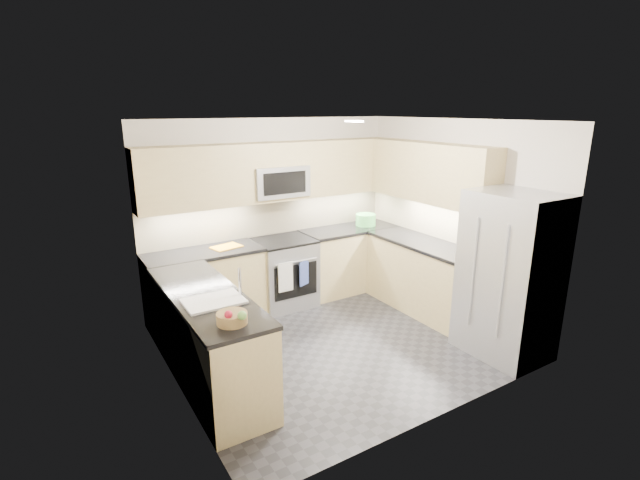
{
  "coord_description": "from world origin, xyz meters",
  "views": [
    {
      "loc": [
        -2.72,
        -4.03,
        2.63
      ],
      "look_at": [
        0.0,
        0.35,
        1.15
      ],
      "focal_mm": 26.0,
      "sensor_mm": 36.0,
      "label": 1
    }
  ],
  "objects_px": {
    "gas_range": "(284,273)",
    "microwave": "(278,181)",
    "cutting_board": "(227,247)",
    "fruit_basket": "(232,318)",
    "utensil_bowl": "(366,220)",
    "refrigerator": "(509,276)"
  },
  "relations": [
    {
      "from": "gas_range",
      "to": "microwave",
      "type": "height_order",
      "value": "microwave"
    },
    {
      "from": "gas_range",
      "to": "fruit_basket",
      "type": "bearing_deg",
      "value": -126.95
    },
    {
      "from": "fruit_basket",
      "to": "cutting_board",
      "type": "bearing_deg",
      "value": 70.39
    },
    {
      "from": "cutting_board",
      "to": "fruit_basket",
      "type": "relative_size",
      "value": 1.41
    },
    {
      "from": "utensil_bowl",
      "to": "gas_range",
      "type": "bearing_deg",
      "value": -179.17
    },
    {
      "from": "microwave",
      "to": "fruit_basket",
      "type": "xyz_separation_m",
      "value": [
        -1.52,
        -2.14,
        -0.71
      ]
    },
    {
      "from": "gas_range",
      "to": "microwave",
      "type": "relative_size",
      "value": 1.2
    },
    {
      "from": "cutting_board",
      "to": "gas_range",
      "type": "bearing_deg",
      "value": -2.85
    },
    {
      "from": "fruit_basket",
      "to": "refrigerator",
      "type": "bearing_deg",
      "value": -7.88
    },
    {
      "from": "utensil_bowl",
      "to": "cutting_board",
      "type": "bearing_deg",
      "value": 179.5
    },
    {
      "from": "gas_range",
      "to": "cutting_board",
      "type": "relative_size",
      "value": 2.56
    },
    {
      "from": "cutting_board",
      "to": "fruit_basket",
      "type": "distance_m",
      "value": 2.18
    },
    {
      "from": "refrigerator",
      "to": "cutting_board",
      "type": "distance_m",
      "value": 3.33
    },
    {
      "from": "cutting_board",
      "to": "refrigerator",
      "type": "bearing_deg",
      "value": -47.81
    },
    {
      "from": "refrigerator",
      "to": "fruit_basket",
      "type": "xyz_separation_m",
      "value": [
        -2.97,
        0.41,
        0.09
      ]
    },
    {
      "from": "utensil_bowl",
      "to": "microwave",
      "type": "bearing_deg",
      "value": 175.67
    },
    {
      "from": "fruit_basket",
      "to": "utensil_bowl",
      "type": "bearing_deg",
      "value": 35.04
    },
    {
      "from": "fruit_basket",
      "to": "microwave",
      "type": "bearing_deg",
      "value": 54.69
    },
    {
      "from": "microwave",
      "to": "utensil_bowl",
      "type": "bearing_deg",
      "value": -4.33
    },
    {
      "from": "utensil_bowl",
      "to": "fruit_basket",
      "type": "xyz_separation_m",
      "value": [
        -2.9,
        -2.03,
        -0.04
      ]
    },
    {
      "from": "microwave",
      "to": "cutting_board",
      "type": "distance_m",
      "value": 1.09
    },
    {
      "from": "microwave",
      "to": "utensil_bowl",
      "type": "height_order",
      "value": "microwave"
    }
  ]
}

